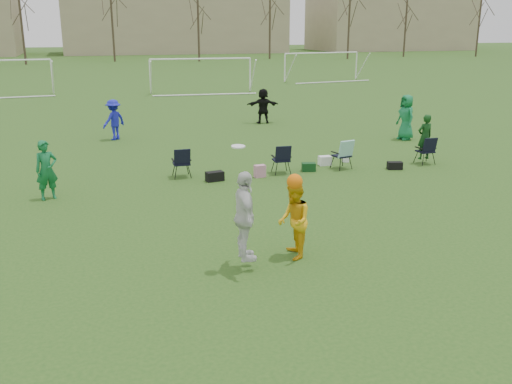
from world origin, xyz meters
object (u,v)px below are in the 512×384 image
object	(u,v)px
fielder_green_far	(406,117)
center_contest	(270,218)
fielder_black	(263,106)
fielder_green_near	(47,170)
goal_mid	(201,66)
goal_right	(322,58)
fielder_blue	(114,120)

from	to	relation	value
fielder_green_far	center_contest	xyz separation A→B (m)	(-9.67, -11.00, 0.03)
center_contest	fielder_black	bearing A→B (deg)	73.17
fielder_green_near	goal_mid	xyz separation A→B (m)	(9.41, 25.07, 1.08)
fielder_green_near	goal_mid	size ratio (longest dim) A/B	0.23
fielder_green_far	fielder_black	size ratio (longest dim) A/B	1.11
fielder_green_near	fielder_green_far	distance (m)	15.07
center_contest	goal_mid	xyz separation A→B (m)	(4.82, 31.17, 0.94)
goal_mid	goal_right	distance (m)	13.42
fielder_blue	fielder_green_far	world-z (taller)	fielder_green_far
fielder_black	goal_right	size ratio (longest dim) A/B	0.24
goal_mid	goal_right	bearing A→B (deg)	30.57
fielder_green_far	fielder_black	bearing A→B (deg)	-148.49
fielder_black	center_contest	size ratio (longest dim) A/B	0.68
fielder_black	fielder_blue	bearing A→B (deg)	24.10
fielder_green_near	fielder_black	world-z (taller)	fielder_black
goal_mid	goal_right	xyz separation A→B (m)	(12.00, 6.00, 0.00)
center_contest	goal_right	bearing A→B (deg)	65.66
goal_mid	goal_right	size ratio (longest dim) A/B	1.01
center_contest	goal_right	distance (m)	40.81
fielder_blue	fielder_black	size ratio (longest dim) A/B	0.99
fielder_green_near	goal_right	world-z (taller)	goal_right
fielder_green_near	center_contest	size ratio (longest dim) A/B	0.66
fielder_black	center_contest	bearing A→B (deg)	79.97
goal_right	fielder_green_near	bearing A→B (deg)	-132.56
center_contest	goal_right	size ratio (longest dim) A/B	0.35
fielder_green_near	fielder_blue	distance (m)	8.71
center_contest	fielder_green_far	bearing A→B (deg)	48.69
fielder_green_near	goal_mid	distance (m)	26.80
fielder_blue	center_contest	distance (m)	14.69
center_contest	goal_mid	world-z (taller)	center_contest
center_contest	fielder_blue	bearing A→B (deg)	99.02
fielder_blue	fielder_black	bearing A→B (deg)	158.80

